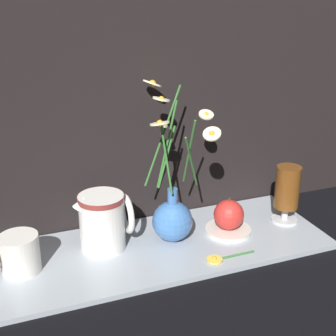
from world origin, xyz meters
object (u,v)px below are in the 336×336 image
Objects in this scene: vase_with_flowers at (172,213)px; yellow_mug at (19,254)px; orange_fruit at (229,215)px; ceramic_pitcher at (104,219)px; tea_glass at (288,190)px.

yellow_mug is at bearing -178.44° from vase_with_flowers.
vase_with_flowers is at bearing 1.56° from yellow_mug.
vase_with_flowers reaches higher than orange_fruit.
ceramic_pitcher is 1.72× the size of orange_fruit.
tea_glass reaches higher than orange_fruit.
orange_fruit is (0.49, -0.01, 0.01)m from yellow_mug.
vase_with_flowers is at bearing 176.20° from tea_glass.
yellow_mug is at bearing -170.91° from ceramic_pitcher.
vase_with_flowers is 0.16m from ceramic_pitcher.
orange_fruit is (0.30, -0.04, -0.02)m from ceramic_pitcher.
vase_with_flowers reaches higher than tea_glass.
yellow_mug is 1.12× the size of orange_fruit.
tea_glass is 0.17m from orange_fruit.
tea_glass is at bearing -0.93° from yellow_mug.
yellow_mug is (-0.35, -0.01, -0.03)m from vase_with_flowers.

